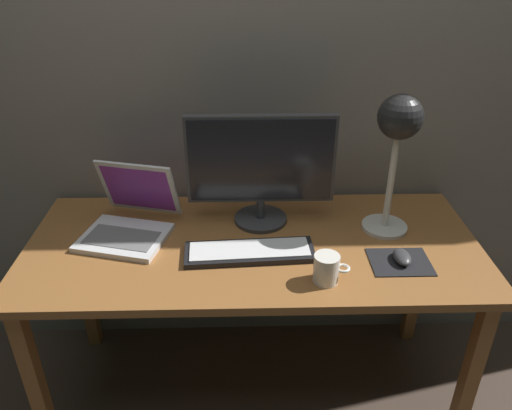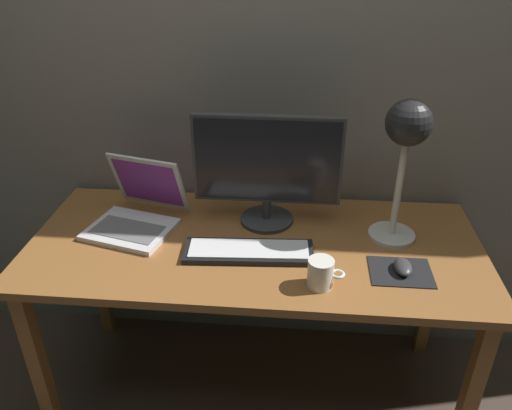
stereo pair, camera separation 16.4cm
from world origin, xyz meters
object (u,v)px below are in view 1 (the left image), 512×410
Objects in this scene: desk_lamp at (398,132)px; coffee_mug at (327,269)px; mouse at (402,257)px; monitor at (261,166)px; keyboard_main at (250,252)px; laptop at (131,214)px.

desk_lamp reaches higher than coffee_mug.
coffee_mug reaches higher than mouse.
desk_lamp is at bearing -8.38° from monitor.
monitor is 5.58× the size of mouse.
keyboard_main is (-0.04, -0.22, -0.22)m from monitor.
desk_lamp is (0.93, -0.02, 0.31)m from laptop.
keyboard_main is 0.51m from mouse.
desk_lamp reaches higher than mouse.
laptop reaches higher than coffee_mug.
mouse is (0.46, -0.28, -0.21)m from monitor.
monitor is 0.46m from coffee_mug.
laptop is at bearing 154.21° from coffee_mug.
monitor reaches higher than laptop.
coffee_mug is (-0.27, -0.09, 0.03)m from mouse.
laptop is (-0.47, -0.05, -0.16)m from monitor.
laptop is 0.75× the size of desk_lamp.
keyboard_main is 0.64m from desk_lamp.
mouse is at bearing -13.68° from laptop.
desk_lamp is (0.46, -0.07, 0.15)m from monitor.
monitor is 0.48m from desk_lamp.
desk_lamp is (0.50, 0.16, 0.37)m from keyboard_main.
mouse is at bearing -88.72° from desk_lamp.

